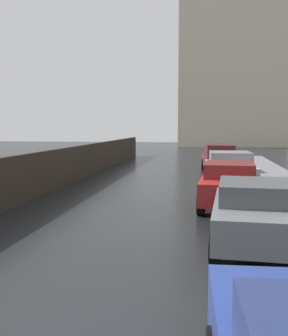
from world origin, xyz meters
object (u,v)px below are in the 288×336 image
object	(u,v)px
car_grey_mid_road	(257,213)
car_red_far_lane	(229,184)
car_silver_far_ahead	(230,169)
car_maroon_behind_camera	(219,158)

from	to	relation	value
car_grey_mid_road	car_red_far_lane	size ratio (longest dim) A/B	0.94
car_silver_far_ahead	car_red_far_lane	world-z (taller)	car_silver_far_ahead
car_silver_far_ahead	car_red_far_lane	distance (m)	4.21
car_grey_mid_road	car_maroon_behind_camera	distance (m)	13.83
car_maroon_behind_camera	car_red_far_lane	bearing A→B (deg)	-94.26
car_grey_mid_road	car_red_far_lane	bearing A→B (deg)	97.90
car_grey_mid_road	car_maroon_behind_camera	size ratio (longest dim) A/B	0.94
car_maroon_behind_camera	car_red_far_lane	size ratio (longest dim) A/B	1.00
car_silver_far_ahead	car_red_far_lane	xyz separation A→B (m)	(-0.23, -4.20, -0.02)
car_grey_mid_road	car_red_far_lane	xyz separation A→B (m)	(-0.35, 4.23, 0.01)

